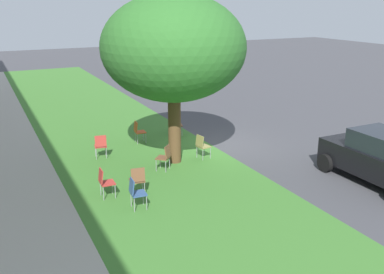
{
  "coord_description": "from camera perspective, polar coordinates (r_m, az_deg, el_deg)",
  "views": [
    {
      "loc": [
        -13.89,
        8.12,
        5.44
      ],
      "look_at": [
        -1.27,
        1.87,
        1.02
      ],
      "focal_mm": 40.8,
      "sensor_mm": 36.0,
      "label": 1
    }
  ],
  "objects": [
    {
      "name": "ground",
      "position": [
        16.99,
        3.75,
        -1.32
      ],
      "size": [
        80.0,
        80.0,
        0.0
      ],
      "primitive_type": "plane",
      "color": "#424247"
    },
    {
      "name": "grass_verge",
      "position": [
        15.71,
        -6.43,
        -2.97
      ],
      "size": [
        48.0,
        6.0,
        0.01
      ],
      "primitive_type": "cube",
      "color": "#3D752D",
      "rests_on": "ground"
    },
    {
      "name": "sidewalk_strip",
      "position": [
        14.93,
        -22.55,
        -5.37
      ],
      "size": [
        48.0,
        2.8,
        0.01
      ],
      "primitive_type": "cube",
      "color": "#ADA89E",
      "rests_on": "ground"
    },
    {
      "name": "street_tree",
      "position": [
        14.55,
        -2.43,
        11.52
      ],
      "size": [
        4.77,
        4.77,
        5.74
      ],
      "color": "brown",
      "rests_on": "ground"
    },
    {
      "name": "chair_0",
      "position": [
        17.44,
        -7.02,
        0.88
      ],
      "size": [
        0.45,
        0.46,
        0.88
      ],
      "color": "#C64C1E",
      "rests_on": "ground"
    },
    {
      "name": "chair_1",
      "position": [
        15.94,
        -11.86,
        -0.97
      ],
      "size": [
        0.49,
        0.48,
        0.88
      ],
      "color": "#B7332D",
      "rests_on": "ground"
    },
    {
      "name": "chair_2",
      "position": [
        11.96,
        -7.36,
        -7.05
      ],
      "size": [
        0.45,
        0.45,
        0.88
      ],
      "color": "#335184",
      "rests_on": "ground"
    },
    {
      "name": "chair_3",
      "position": [
        15.58,
        1.32,
        -1.02
      ],
      "size": [
        0.48,
        0.48,
        0.88
      ],
      "color": "olive",
      "rests_on": "ground"
    },
    {
      "name": "chair_4",
      "position": [
        14.51,
        -3.58,
        -2.46
      ],
      "size": [
        0.59,
        0.59,
        0.88
      ],
      "color": "brown",
      "rests_on": "ground"
    },
    {
      "name": "chair_5",
      "position": [
        18.31,
        -2.15,
        1.79
      ],
      "size": [
        0.52,
        0.53,
        0.88
      ],
      "color": "brown",
      "rests_on": "ground"
    },
    {
      "name": "chair_6",
      "position": [
        12.77,
        -11.33,
        -5.63
      ],
      "size": [
        0.44,
        0.44,
        0.88
      ],
      "color": "#B7332D",
      "rests_on": "ground"
    },
    {
      "name": "chair_7",
      "position": [
        12.76,
        -7.14,
        -5.44
      ],
      "size": [
        0.48,
        0.48,
        0.88
      ],
      "color": "brown",
      "rests_on": "ground"
    },
    {
      "name": "parked_car",
      "position": [
        14.64,
        23.5,
        -2.44
      ],
      "size": [
        3.7,
        1.92,
        1.65
      ],
      "color": "black",
      "rests_on": "ground"
    }
  ]
}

